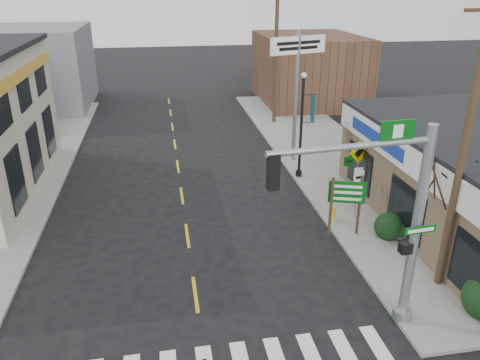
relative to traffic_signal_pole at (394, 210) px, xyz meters
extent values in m
cube|color=slate|center=(3.56, 11.43, -3.86)|extent=(6.00, 38.00, 0.13)
cube|color=gold|center=(-5.44, 6.43, -3.92)|extent=(0.12, 56.00, 0.01)
cube|color=brown|center=(6.56, 28.43, -1.13)|extent=(8.00, 10.00, 5.60)
cube|color=slate|center=(-16.44, 30.43, -0.73)|extent=(9.00, 10.00, 6.40)
cylinder|color=gray|center=(0.76, 0.00, -0.70)|extent=(0.29, 0.29, 6.20)
cylinder|color=gray|center=(-1.51, 0.00, 1.99)|extent=(4.55, 0.17, 0.17)
cube|color=black|center=(-3.59, 0.00, 1.52)|extent=(0.29, 0.23, 0.93)
cube|color=#06470F|center=(0.76, -0.22, -0.59)|extent=(0.98, 0.04, 0.23)
cube|color=#06470F|center=(-0.27, 0.00, 2.30)|extent=(0.98, 0.05, 0.57)
cube|color=black|center=(0.51, -0.05, -1.27)|extent=(0.33, 0.27, 0.33)
cube|color=#43311F|center=(0.26, 5.21, -2.51)|extent=(0.09, 0.09, 2.58)
cube|color=#43311F|center=(1.46, 5.21, -2.51)|extent=(0.09, 0.09, 2.58)
cube|color=#044F2A|center=(0.86, 5.15, -1.86)|extent=(1.47, 0.05, 0.92)
cylinder|color=gold|center=(0.86, 6.42, -3.51)|extent=(0.20, 0.20, 0.57)
sphere|color=gold|center=(0.86, 6.42, -3.19)|extent=(0.23, 0.23, 0.23)
cylinder|color=gray|center=(2.76, 8.56, -2.48)|extent=(0.06, 0.06, 2.63)
cube|color=#D8C002|center=(2.76, 8.53, -1.48)|extent=(1.12, 0.03, 1.12)
cylinder|color=black|center=(0.86, 11.59, -1.15)|extent=(0.14, 0.14, 5.29)
sphere|color=silver|center=(0.86, 11.59, 1.55)|extent=(0.29, 0.29, 0.29)
cube|color=#0B4A56|center=(1.42, 11.59, -0.13)|extent=(0.02, 0.56, 1.43)
cylinder|color=gray|center=(1.24, 14.04, -0.17)|extent=(0.21, 0.21, 7.26)
cube|color=white|center=(1.24, 14.04, 2.69)|extent=(3.42, 0.18, 0.91)
cylinder|color=black|center=(3.25, 2.37, -2.16)|extent=(0.21, 0.21, 3.28)
ellipsoid|color=black|center=(2.62, 4.76, -3.36)|extent=(1.17, 1.17, 0.88)
cylinder|color=#4F3F22|center=(2.88, 1.49, 0.96)|extent=(0.25, 0.25, 9.50)
cylinder|color=#43241B|center=(2.06, 22.14, 1.32)|extent=(0.27, 0.27, 10.24)
camera|label=1|loc=(-6.17, -10.65, 5.80)|focal=35.00mm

